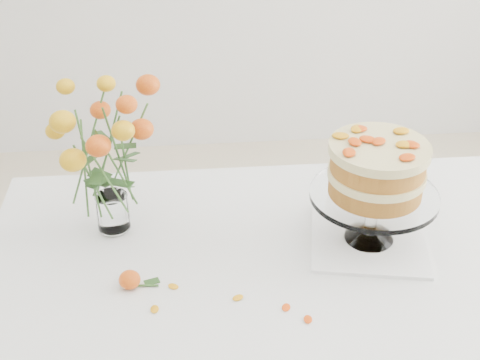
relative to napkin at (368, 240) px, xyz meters
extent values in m
cube|color=#A1865E|center=(-0.22, -0.08, -0.03)|extent=(1.40, 0.90, 0.04)
cylinder|color=#A1865E|center=(-0.84, 0.29, -0.41)|extent=(0.06, 0.06, 0.71)
cylinder|color=#A1865E|center=(0.40, 0.29, -0.41)|extent=(0.06, 0.06, 0.71)
cube|color=white|center=(-0.22, -0.08, -0.01)|extent=(1.42, 0.92, 0.01)
cube|color=white|center=(-0.22, 0.38, -0.11)|extent=(1.42, 0.01, 0.20)
cube|color=white|center=(0.00, 0.00, 0.00)|extent=(0.32, 0.32, 0.01)
cylinder|color=white|center=(0.00, 0.00, 0.07)|extent=(0.03, 0.03, 0.10)
cylinder|color=white|center=(0.00, 0.00, 0.13)|extent=(0.30, 0.30, 0.01)
cylinder|color=#AA6D26|center=(0.00, 0.00, 0.16)|extent=(0.24, 0.24, 0.04)
cylinder|color=beige|center=(0.00, 0.00, 0.19)|extent=(0.25, 0.25, 0.02)
cylinder|color=#AA6D26|center=(0.00, 0.00, 0.22)|extent=(0.24, 0.24, 0.04)
cylinder|color=beige|center=(0.00, 0.00, 0.25)|extent=(0.26, 0.26, 0.02)
cylinder|color=white|center=(-0.62, 0.10, 0.00)|extent=(0.06, 0.06, 0.01)
cylinder|color=white|center=(-0.62, 0.10, 0.05)|extent=(0.08, 0.08, 0.09)
ellipsoid|color=#BE3009|center=(-0.57, -0.12, 0.02)|extent=(0.05, 0.05, 0.04)
cylinder|color=#366026|center=(-0.54, -0.12, 0.00)|extent=(0.06, 0.01, 0.00)
ellipsoid|color=orange|center=(-0.34, -0.18, 0.00)|extent=(0.03, 0.02, 0.00)
ellipsoid|color=orange|center=(-0.24, -0.22, 0.00)|extent=(0.03, 0.02, 0.00)
ellipsoid|color=orange|center=(-0.20, -0.26, 0.00)|extent=(0.03, 0.02, 0.00)
ellipsoid|color=orange|center=(-0.48, -0.13, 0.00)|extent=(0.03, 0.02, 0.00)
ellipsoid|color=orange|center=(-0.52, -0.20, 0.00)|extent=(0.03, 0.02, 0.00)
camera|label=1|loc=(-0.43, -1.28, 0.98)|focal=50.00mm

